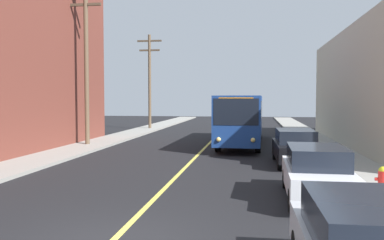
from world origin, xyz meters
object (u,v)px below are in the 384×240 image
object	(u,v)px
city_bus	(242,117)
utility_pole_mid	(86,55)
fire_hydrant	(383,180)
utility_pole_far	(150,77)
parked_car_white	(316,172)
parked_car_black	(295,147)

from	to	relation	value
city_bus	utility_pole_mid	bearing A→B (deg)	-164.68
city_bus	fire_hydrant	size ratio (longest dim) A/B	14.53
city_bus	utility_pole_far	xyz separation A→B (m)	(-9.26, 11.40, 3.34)
city_bus	parked_car_white	bearing A→B (deg)	-79.80
city_bus	utility_pole_mid	world-z (taller)	utility_pole_mid
city_bus	parked_car_white	xyz separation A→B (m)	(2.64, -14.66, -0.98)
city_bus	utility_pole_far	world-z (taller)	utility_pole_far
city_bus	parked_car_black	world-z (taller)	city_bus
city_bus	fire_hydrant	world-z (taller)	city_bus
parked_car_black	parked_car_white	bearing A→B (deg)	-90.20
utility_pole_mid	fire_hydrant	size ratio (longest dim) A/B	12.22
parked_car_white	parked_car_black	size ratio (longest dim) A/B	1.00
city_bus	parked_car_black	distance (m)	8.56
fire_hydrant	city_bus	bearing A→B (deg)	108.14
utility_pole_far	fire_hydrant	world-z (taller)	utility_pole_far
parked_car_black	fire_hydrant	distance (m)	6.43
city_bus	fire_hydrant	distance (m)	14.98
utility_pole_mid	parked_car_white	bearing A→B (deg)	-44.21
parked_car_white	utility_pole_mid	bearing A→B (deg)	135.79
parked_car_white	fire_hydrant	bearing A→B (deg)	13.20
parked_car_white	parked_car_black	world-z (taller)	same
city_bus	parked_car_black	xyz separation A→B (m)	(2.66, -8.08, -0.98)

